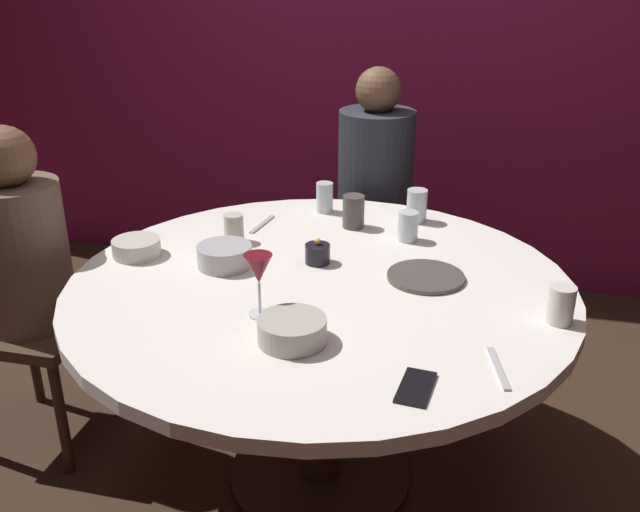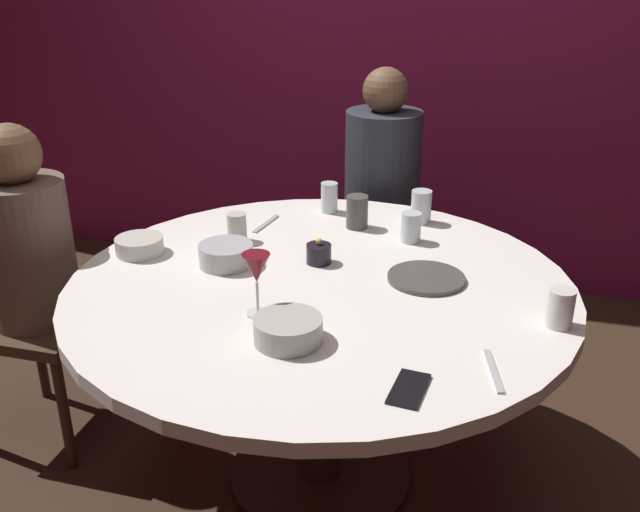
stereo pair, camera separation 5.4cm
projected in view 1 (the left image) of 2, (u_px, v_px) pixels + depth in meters
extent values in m
plane|color=#382619|center=(320.00, 476.00, 2.36)|extent=(8.00, 8.00, 0.00)
cube|color=maroon|center=(403.00, 25.00, 3.38)|extent=(6.00, 0.10, 2.60)
cylinder|color=white|center=(320.00, 287.00, 2.08)|extent=(1.49, 1.49, 0.04)
cylinder|color=#332319|center=(320.00, 390.00, 2.22)|extent=(0.14, 0.14, 0.69)
cylinder|color=#2D2116|center=(320.00, 473.00, 2.36)|extent=(0.60, 0.60, 0.03)
cube|color=#3F2D1E|center=(35.00, 326.00, 2.40)|extent=(0.40, 0.40, 0.04)
cylinder|color=brown|center=(22.00, 255.00, 2.29)|extent=(0.30, 0.30, 0.49)
sphere|color=brown|center=(4.00, 157.00, 2.16)|extent=(0.19, 0.19, 0.19)
cylinder|color=#332319|center=(62.00, 419.00, 2.30)|extent=(0.04, 0.04, 0.43)
cylinder|color=#332319|center=(32.00, 353.00, 2.68)|extent=(0.04, 0.04, 0.43)
cylinder|color=#332319|center=(113.00, 364.00, 2.61)|extent=(0.04, 0.04, 0.43)
cube|color=#3F2D1E|center=(373.00, 242.00, 3.08)|extent=(0.40, 0.40, 0.04)
cylinder|color=#2D333D|center=(376.00, 177.00, 2.96)|extent=(0.32, 0.32, 0.56)
sphere|color=brown|center=(378.00, 90.00, 2.82)|extent=(0.19, 0.19, 0.19)
cylinder|color=#332319|center=(343.00, 271.00, 3.37)|extent=(0.04, 0.04, 0.43)
cylinder|color=#332319|center=(327.00, 303.00, 3.06)|extent=(0.04, 0.04, 0.43)
cylinder|color=#332319|center=(414.00, 278.00, 3.29)|extent=(0.04, 0.04, 0.43)
cylinder|color=#332319|center=(405.00, 311.00, 2.99)|extent=(0.04, 0.04, 0.43)
cylinder|color=black|center=(318.00, 254.00, 2.18)|extent=(0.08, 0.08, 0.06)
sphere|color=#F9D159|center=(318.00, 241.00, 2.16)|extent=(0.02, 0.02, 0.02)
cylinder|color=silver|center=(260.00, 314.00, 1.87)|extent=(0.06, 0.06, 0.01)
cylinder|color=silver|center=(260.00, 298.00, 1.85)|extent=(0.01, 0.01, 0.09)
cone|color=maroon|center=(258.00, 269.00, 1.82)|extent=(0.08, 0.08, 0.08)
cylinder|color=#4C4742|center=(426.00, 277.00, 2.08)|extent=(0.23, 0.23, 0.01)
cube|color=black|center=(416.00, 387.00, 1.56)|extent=(0.08, 0.15, 0.01)
cylinder|color=#B7B7BC|center=(225.00, 256.00, 2.16)|extent=(0.17, 0.17, 0.07)
cylinder|color=#B2ADA3|center=(292.00, 330.00, 1.74)|extent=(0.17, 0.17, 0.06)
cylinder|color=beige|center=(137.00, 247.00, 2.23)|extent=(0.15, 0.15, 0.05)
cylinder|color=#4C4742|center=(353.00, 212.00, 2.45)|extent=(0.08, 0.08, 0.12)
cylinder|color=silver|center=(408.00, 226.00, 2.34)|extent=(0.07, 0.07, 0.10)
cylinder|color=silver|center=(325.00, 197.00, 2.60)|extent=(0.06, 0.06, 0.11)
cylinder|color=silver|center=(561.00, 305.00, 1.82)|extent=(0.07, 0.07, 0.10)
cylinder|color=beige|center=(234.00, 228.00, 2.33)|extent=(0.06, 0.06, 0.10)
cylinder|color=silver|center=(417.00, 206.00, 2.50)|extent=(0.07, 0.07, 0.12)
cube|color=#B7B7BC|center=(262.00, 224.00, 2.49)|extent=(0.04, 0.18, 0.01)
cube|color=#B7B7BC|center=(498.00, 368.00, 1.63)|extent=(0.06, 0.18, 0.01)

